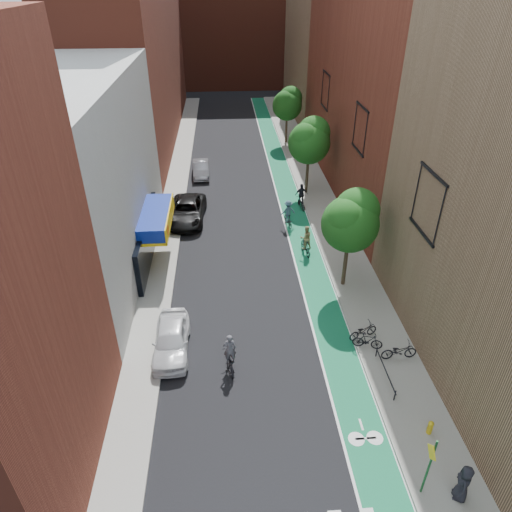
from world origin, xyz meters
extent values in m
plane|color=black|center=(0.00, 0.00, 0.00)|extent=(160.00, 160.00, 0.00)
cube|color=#126543|center=(4.00, 26.00, 0.01)|extent=(2.00, 68.00, 0.01)
cube|color=gray|center=(-6.00, 26.00, 0.07)|extent=(2.00, 68.00, 0.15)
cube|color=gray|center=(6.50, 26.00, 0.07)|extent=(3.00, 68.00, 0.15)
cube|color=silver|center=(-11.00, 14.00, 6.00)|extent=(8.00, 20.00, 12.00)
cube|color=maroon|center=(-11.00, 42.00, 11.00)|extent=(8.00, 36.00, 22.00)
cube|color=maroon|center=(12.00, 26.00, 11.00)|extent=(8.00, 28.00, 22.00)
cube|color=#8C6B4C|center=(12.00, 50.00, 9.00)|extent=(8.00, 20.00, 18.00)
cube|color=maroon|center=(0.00, 72.00, 10.00)|extent=(30.00, 14.00, 20.00)
cylinder|color=#332619|center=(5.60, 10.00, 1.65)|extent=(0.24, 0.24, 3.30)
sphere|color=#144E15|center=(5.60, 10.00, 4.38)|extent=(3.36, 3.36, 3.36)
sphere|color=#144E15|center=(6.00, 10.30, 5.10)|extent=(2.64, 2.64, 2.64)
sphere|color=#144E15|center=(5.30, 9.70, 4.86)|extent=(2.40, 2.40, 2.40)
cylinder|color=#332619|center=(5.60, 24.00, 1.73)|extent=(0.24, 0.24, 3.47)
sphere|color=#144E15|center=(5.60, 24.00, 4.60)|extent=(3.53, 3.53, 3.53)
sphere|color=#144E15|center=(6.00, 24.30, 5.36)|extent=(2.77, 2.77, 2.77)
sphere|color=#144E15|center=(5.30, 23.70, 5.10)|extent=(2.52, 2.52, 2.52)
cylinder|color=#332619|center=(5.60, 38.00, 1.59)|extent=(0.24, 0.24, 3.19)
sphere|color=#144E15|center=(5.60, 38.00, 4.23)|extent=(3.25, 3.25, 3.25)
sphere|color=#144E15|center=(6.00, 38.30, 4.93)|extent=(2.55, 2.55, 2.55)
sphere|color=#144E15|center=(5.30, 37.70, 4.70)|extent=(2.32, 2.32, 2.32)
cylinder|color=#194C26|center=(5.40, -3.50, 1.65)|extent=(0.08, 0.08, 3.00)
cube|color=yellow|center=(5.32, -3.50, 2.55)|extent=(0.02, 0.71, 0.71)
imported|color=silver|center=(-4.60, 4.96, 0.76)|extent=(1.84, 4.46, 1.51)
imported|color=black|center=(-4.60, 19.65, 0.80)|extent=(3.00, 5.90, 1.60)
imported|color=#95979E|center=(-3.80, 28.84, 0.70)|extent=(1.68, 4.31, 1.40)
imported|color=black|center=(-1.62, 3.43, 0.47)|extent=(0.82, 1.85, 0.94)
imported|color=#53535B|center=(-1.62, 3.53, 1.23)|extent=(0.68, 0.49, 1.75)
imported|color=black|center=(3.88, 14.00, 0.55)|extent=(0.79, 1.89, 1.10)
imported|color=tan|center=(3.88, 14.10, 1.21)|extent=(0.93, 0.77, 1.72)
imported|color=black|center=(4.70, 21.11, 0.45)|extent=(0.84, 1.78, 0.90)
imported|color=black|center=(4.70, 21.21, 1.23)|extent=(1.08, 0.58, 1.76)
imported|color=black|center=(3.20, 18.12, 0.53)|extent=(0.83, 1.84, 1.07)
imported|color=#385666|center=(3.20, 18.22, 1.21)|extent=(1.22, 0.84, 1.73)
imported|color=black|center=(5.49, 5.06, 0.60)|extent=(1.80, 1.15, 0.89)
imported|color=black|center=(5.51, 4.26, 0.61)|extent=(1.61, 0.86, 0.93)
imported|color=black|center=(6.87, 3.41, 0.63)|extent=(1.86, 0.71, 0.96)
imported|color=black|center=(6.72, -3.79, 1.00)|extent=(0.82, 0.97, 1.70)
cylinder|color=gold|center=(6.71, -1.01, 0.41)|extent=(0.22, 0.22, 0.51)
sphere|color=gold|center=(6.71, -1.01, 0.72)|extent=(0.24, 0.24, 0.24)
camera|label=1|loc=(-1.52, -12.87, 16.83)|focal=32.00mm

